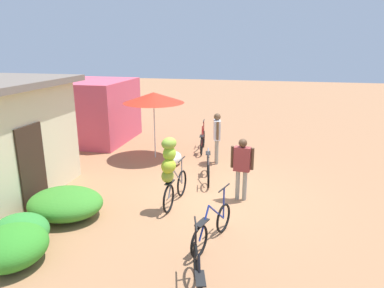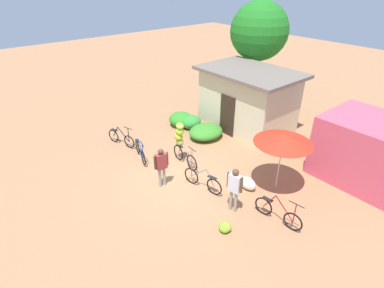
% 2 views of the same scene
% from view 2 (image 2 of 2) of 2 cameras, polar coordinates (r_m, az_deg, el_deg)
% --- Properties ---
extents(ground_plane, '(60.00, 60.00, 0.00)m').
position_cam_2_polar(ground_plane, '(11.99, -2.47, -6.56)').
color(ground_plane, '#A6724C').
extents(building_low, '(4.79, 3.29, 2.97)m').
position_cam_2_polar(building_low, '(15.66, 10.36, 8.29)').
color(building_low, beige).
rests_on(building_low, ground).
extents(shop_pink, '(3.20, 2.80, 2.42)m').
position_cam_2_polar(shop_pink, '(13.24, 29.91, -0.94)').
color(shop_pink, '#D64F66').
rests_on(shop_pink, ground).
extents(tree_behind_building, '(3.19, 3.19, 5.82)m').
position_cam_2_polar(tree_behind_building, '(18.15, 12.47, 19.87)').
color(tree_behind_building, brown).
rests_on(tree_behind_building, ground).
extents(hedge_bush_front_left, '(1.31, 1.24, 0.70)m').
position_cam_2_polar(hedge_bush_front_left, '(15.95, -2.05, 4.66)').
color(hedge_bush_front_left, '#338A27').
rests_on(hedge_bush_front_left, ground).
extents(hedge_bush_front_right, '(1.09, 1.09, 0.65)m').
position_cam_2_polar(hedge_bush_front_right, '(15.74, -0.28, 4.22)').
color(hedge_bush_front_right, '#328C34').
rests_on(hedge_bush_front_right, ground).
extents(hedge_bush_mid, '(1.45, 1.72, 0.65)m').
position_cam_2_polar(hedge_bush_mid, '(14.74, 2.62, 2.32)').
color(hedge_bush_mid, '#3B892A').
rests_on(hedge_bush_mid, ground).
extents(market_umbrella, '(2.05, 2.05, 2.26)m').
position_cam_2_polar(market_umbrella, '(10.89, 16.78, 1.02)').
color(market_umbrella, beige).
rests_on(market_umbrella, ground).
extents(bicycle_leftmost, '(1.60, 0.50, 1.02)m').
position_cam_2_polar(bicycle_leftmost, '(14.47, -13.09, 1.08)').
color(bicycle_leftmost, black).
rests_on(bicycle_leftmost, ground).
extents(bicycle_near_pile, '(1.60, 0.55, 1.01)m').
position_cam_2_polar(bicycle_near_pile, '(13.23, -9.65, -1.40)').
color(bicycle_near_pile, black).
rests_on(bicycle_near_pile, ground).
extents(bicycle_center_loaded, '(1.67, 0.42, 1.78)m').
position_cam_2_polar(bicycle_center_loaded, '(12.52, -2.10, 0.77)').
color(bicycle_center_loaded, black).
rests_on(bicycle_center_loaded, ground).
extents(bicycle_by_shop, '(1.70, 0.38, 0.96)m').
position_cam_2_polar(bicycle_by_shop, '(11.30, 1.97, -6.83)').
color(bicycle_by_shop, black).
rests_on(bicycle_by_shop, ground).
extents(bicycle_rightmost, '(1.68, 0.26, 1.03)m').
position_cam_2_polar(bicycle_rightmost, '(10.33, 15.78, -12.28)').
color(bicycle_rightmost, black).
rests_on(bicycle_rightmost, ground).
extents(banana_pile_on_ground, '(0.54, 0.53, 0.31)m').
position_cam_2_polar(banana_pile_on_ground, '(9.85, 6.13, -15.20)').
color(banana_pile_on_ground, '#94AB32').
rests_on(banana_pile_on_ground, ground).
extents(produce_sack, '(0.73, 0.49, 0.44)m').
position_cam_2_polar(produce_sack, '(11.57, 10.39, -7.25)').
color(produce_sack, silver).
rests_on(produce_sack, ground).
extents(person_vendor, '(0.25, 0.58, 1.60)m').
position_cam_2_polar(person_vendor, '(11.15, -5.76, -3.70)').
color(person_vendor, gray).
rests_on(person_vendor, ground).
extents(person_bystander, '(0.57, 0.28, 1.67)m').
position_cam_2_polar(person_bystander, '(10.03, 7.95, -7.76)').
color(person_bystander, gray).
rests_on(person_bystander, ground).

